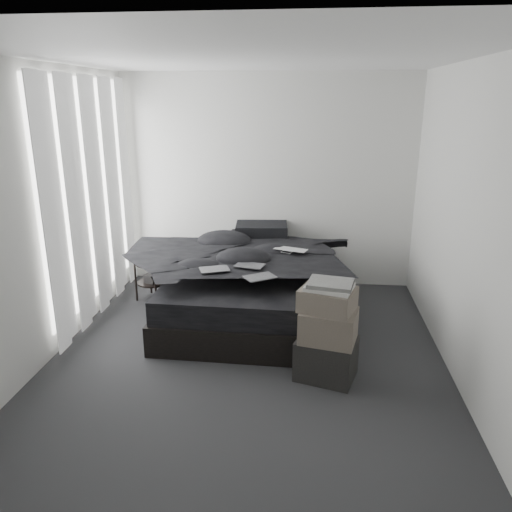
# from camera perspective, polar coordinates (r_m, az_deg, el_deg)

# --- Properties ---
(floor) EXTENTS (3.60, 4.20, 0.01)m
(floor) POSITION_cam_1_polar(r_m,az_deg,el_deg) (4.68, -1.08, -11.78)
(floor) COLOR #2B2C2E
(floor) RESTS_ON ground
(ceiling) EXTENTS (3.60, 4.20, 0.01)m
(ceiling) POSITION_cam_1_polar(r_m,az_deg,el_deg) (4.09, -1.30, 21.85)
(ceiling) COLOR white
(ceiling) RESTS_ON ground
(wall_back) EXTENTS (3.60, 0.01, 2.60)m
(wall_back) POSITION_cam_1_polar(r_m,az_deg,el_deg) (6.25, 1.30, 8.44)
(wall_back) COLOR silver
(wall_back) RESTS_ON ground
(wall_front) EXTENTS (3.60, 0.01, 2.60)m
(wall_front) POSITION_cam_1_polar(r_m,az_deg,el_deg) (2.25, -8.07, -8.98)
(wall_front) COLOR silver
(wall_front) RESTS_ON ground
(wall_left) EXTENTS (0.01, 4.20, 2.60)m
(wall_left) POSITION_cam_1_polar(r_m,az_deg,el_deg) (4.77, -23.22, 4.10)
(wall_left) COLOR silver
(wall_left) RESTS_ON ground
(wall_right) EXTENTS (0.01, 4.20, 2.60)m
(wall_right) POSITION_cam_1_polar(r_m,az_deg,el_deg) (4.36, 23.05, 2.95)
(wall_right) COLOR silver
(wall_right) RESTS_ON ground
(window_left) EXTENTS (0.02, 2.00, 2.30)m
(window_left) POSITION_cam_1_polar(r_m,az_deg,el_deg) (5.54, -18.66, 6.85)
(window_left) COLOR white
(window_left) RESTS_ON wall_left
(curtain_left) EXTENTS (0.06, 2.12, 2.48)m
(curtain_left) POSITION_cam_1_polar(r_m,az_deg,el_deg) (5.53, -18.12, 6.14)
(curtain_left) COLOR white
(curtain_left) RESTS_ON wall_left
(bed) EXTENTS (1.72, 2.25, 0.30)m
(bed) POSITION_cam_1_polar(r_m,az_deg,el_deg) (5.53, -0.62, -5.21)
(bed) COLOR black
(bed) RESTS_ON floor
(mattress) EXTENTS (1.66, 2.18, 0.24)m
(mattress) POSITION_cam_1_polar(r_m,az_deg,el_deg) (5.44, -0.63, -2.60)
(mattress) COLOR black
(mattress) RESTS_ON bed
(duvet) EXTENTS (1.67, 1.93, 0.26)m
(duvet) POSITION_cam_1_polar(r_m,az_deg,el_deg) (5.30, -0.72, -0.29)
(duvet) COLOR black
(duvet) RESTS_ON mattress
(pillow_lower) EXTENTS (0.68, 0.47, 0.15)m
(pillow_lower) POSITION_cam_1_polar(r_m,az_deg,el_deg) (6.19, -0.02, 1.84)
(pillow_lower) COLOR black
(pillow_lower) RESTS_ON mattress
(pillow_upper) EXTENTS (0.66, 0.48, 0.14)m
(pillow_upper) POSITION_cam_1_polar(r_m,az_deg,el_deg) (6.13, 0.65, 3.06)
(pillow_upper) COLOR black
(pillow_upper) RESTS_ON pillow_lower
(laptop) EXTENTS (0.41, 0.33, 0.03)m
(laptop) POSITION_cam_1_polar(r_m,az_deg,el_deg) (5.33, 3.79, 1.35)
(laptop) COLOR silver
(laptop) RESTS_ON duvet
(comic_a) EXTENTS (0.33, 0.27, 0.01)m
(comic_a) POSITION_cam_1_polar(r_m,az_deg,el_deg) (4.81, -4.80, -0.61)
(comic_a) COLOR black
(comic_a) RESTS_ON duvet
(comic_b) EXTENTS (0.31, 0.24, 0.01)m
(comic_b) POSITION_cam_1_polar(r_m,az_deg,el_deg) (4.90, -0.72, -0.11)
(comic_b) COLOR black
(comic_b) RESTS_ON duvet
(comic_c) EXTENTS (0.33, 0.31, 0.01)m
(comic_c) POSITION_cam_1_polar(r_m,az_deg,el_deg) (4.58, 0.44, -1.32)
(comic_c) COLOR black
(comic_c) RESTS_ON duvet
(side_stand) EXTENTS (0.47, 0.47, 0.68)m
(side_stand) POSITION_cam_1_polar(r_m,az_deg,el_deg) (6.01, -11.77, -1.78)
(side_stand) COLOR black
(side_stand) RESTS_ON floor
(papers) EXTENTS (0.29, 0.23, 0.01)m
(papers) POSITION_cam_1_polar(r_m,az_deg,el_deg) (5.89, -11.96, 1.34)
(papers) COLOR white
(papers) RESTS_ON side_stand
(floor_books) EXTENTS (0.18, 0.21, 0.12)m
(floor_books) POSITION_cam_1_polar(r_m,az_deg,el_deg) (5.68, -9.92, -5.86)
(floor_books) COLOR black
(floor_books) RESTS_ON floor
(box_lower) EXTENTS (0.57, 0.50, 0.35)m
(box_lower) POSITION_cam_1_polar(r_m,az_deg,el_deg) (4.38, 8.01, -11.51)
(box_lower) COLOR black
(box_lower) RESTS_ON floor
(box_mid) EXTENTS (0.52, 0.44, 0.27)m
(box_mid) POSITION_cam_1_polar(r_m,az_deg,el_deg) (4.23, 8.29, -7.89)
(box_mid) COLOR #645A4F
(box_mid) RESTS_ON box_lower
(box_upper) EXTENTS (0.52, 0.47, 0.19)m
(box_upper) POSITION_cam_1_polar(r_m,az_deg,el_deg) (4.15, 8.19, -4.93)
(box_upper) COLOR #645A4F
(box_upper) RESTS_ON box_mid
(art_book_white) EXTENTS (0.43, 0.38, 0.04)m
(art_book_white) POSITION_cam_1_polar(r_m,az_deg,el_deg) (4.11, 8.39, -3.51)
(art_book_white) COLOR silver
(art_book_white) RESTS_ON box_upper
(art_book_snake) EXTENTS (0.40, 0.34, 0.03)m
(art_book_snake) POSITION_cam_1_polar(r_m,az_deg,el_deg) (4.08, 8.52, -3.12)
(art_book_snake) COLOR silver
(art_book_snake) RESTS_ON art_book_white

